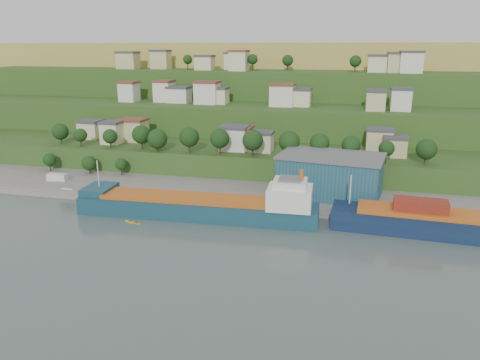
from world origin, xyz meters
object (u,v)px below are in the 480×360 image
(cargo_ship_near, at_px, (204,208))
(cargo_ship_far, at_px, (476,227))
(kayak_orange, at_px, (136,223))
(warehouse, at_px, (330,175))
(caravan, at_px, (57,178))

(cargo_ship_near, height_order, cargo_ship_far, cargo_ship_far)
(cargo_ship_far, xyz_separation_m, kayak_orange, (-87.52, -11.36, -2.62))
(warehouse, xyz_separation_m, kayak_orange, (-50.03, -32.17, -8.21))
(cargo_ship_far, height_order, caravan, cargo_ship_far)
(kayak_orange, bearing_deg, caravan, 162.39)
(warehouse, relative_size, kayak_orange, 10.92)
(cargo_ship_far, relative_size, kayak_orange, 21.89)
(cargo_ship_far, distance_m, kayak_orange, 88.30)
(kayak_orange, bearing_deg, cargo_ship_near, 42.89)
(warehouse, bearing_deg, kayak_orange, -139.38)
(cargo_ship_near, xyz_separation_m, caravan, (-58.60, 17.05, -0.05))
(caravan, relative_size, kayak_orange, 2.18)
(caravan, distance_m, kayak_orange, 49.47)
(cargo_ship_far, bearing_deg, warehouse, 154.09)
(cargo_ship_near, xyz_separation_m, kayak_orange, (-16.67, -9.08, -2.58))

